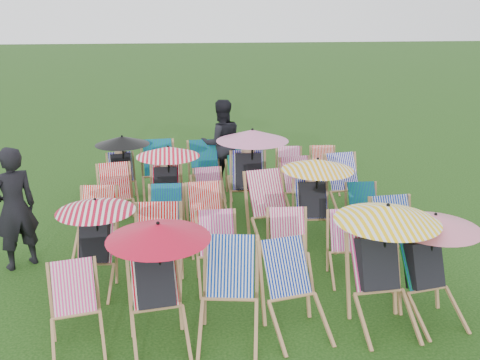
{
  "coord_description": "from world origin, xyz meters",
  "views": [
    {
      "loc": [
        -0.9,
        -7.27,
        3.39
      ],
      "look_at": [
        0.04,
        0.42,
        0.9
      ],
      "focal_mm": 40.0,
      "sensor_mm": 36.0,
      "label": 1
    }
  ],
  "objects": [
    {
      "name": "ground",
      "position": [
        0.0,
        0.0,
        0.0
      ],
      "size": [
        100.0,
        100.0,
        0.0
      ],
      "primitive_type": "plane",
      "color": "black",
      "rests_on": "ground"
    },
    {
      "name": "deckchair_0",
      "position": [
        -2.0,
        -2.27,
        0.42
      ],
      "size": [
        0.69,
        0.85,
        0.83
      ],
      "rotation": [
        0.0,
        0.0,
        0.19
      ],
      "color": "#A4774C",
      "rests_on": "ground"
    },
    {
      "name": "deckchair_1",
      "position": [
        -1.15,
        -2.24,
        0.68
      ],
      "size": [
        1.09,
        1.17,
        1.29
      ],
      "rotation": [
        0.0,
        0.0,
        0.14
      ],
      "color": "#A4774C",
      "rests_on": "ground"
    },
    {
      "name": "deckchair_2",
      "position": [
        -0.4,
        -2.26,
        0.5
      ],
      "size": [
        0.8,
        1.01,
        1.0
      ],
      "rotation": [
        0.0,
        0.0,
        -0.16
      ],
      "color": "#A4774C",
      "rests_on": "ground"
    },
    {
      "name": "deckchair_3",
      "position": [
        0.32,
        -2.26,
        0.47
      ],
      "size": [
        0.78,
        0.97,
        0.94
      ],
      "rotation": [
        0.0,
        0.0,
        0.2
      ],
      "color": "#A4774C",
      "rests_on": "ground"
    },
    {
      "name": "deckchair_4",
      "position": [
        1.3,
        -2.22,
        0.72
      ],
      "size": [
        1.15,
        1.21,
        1.37
      ],
      "rotation": [
        0.0,
        0.0,
        0.06
      ],
      "color": "#A4774C",
      "rests_on": "ground"
    },
    {
      "name": "deckchair_5",
      "position": [
        1.89,
        -2.17,
        0.64
      ],
      "size": [
        1.03,
        1.11,
        1.22
      ],
      "rotation": [
        0.0,
        0.0,
        0.17
      ],
      "color": "#A4774C",
      "rests_on": "ground"
    },
    {
      "name": "deckchair_6",
      "position": [
        -1.97,
        -1.02,
        0.61
      ],
      "size": [
        0.98,
        1.03,
        1.16
      ],
      "rotation": [
        0.0,
        0.0,
        -0.1
      ],
      "color": "#A4774C",
      "rests_on": "ground"
    },
    {
      "name": "deckchair_7",
      "position": [
        -1.19,
        -1.1,
        0.5
      ],
      "size": [
        0.71,
        0.96,
        1.0
      ],
      "rotation": [
        0.0,
        0.0,
        -0.06
      ],
      "color": "#A4774C",
      "rests_on": "ground"
    },
    {
      "name": "deckchair_8",
      "position": [
        -0.42,
        -1.09,
        0.44
      ],
      "size": [
        0.58,
        0.81,
        0.87
      ],
      "rotation": [
        0.0,
        0.0,
        0.01
      ],
      "color": "#A4774C",
      "rests_on": "ground"
    },
    {
      "name": "deckchair_9",
      "position": [
        0.5,
        -1.12,
        0.44
      ],
      "size": [
        0.63,
        0.84,
        0.87
      ],
      "rotation": [
        0.0,
        0.0,
        -0.07
      ],
      "color": "#A4774C",
      "rests_on": "ground"
    },
    {
      "name": "deckchair_10",
      "position": [
        1.29,
        -1.13,
        0.41
      ],
      "size": [
        0.62,
        0.81,
        0.82
      ],
      "rotation": [
        0.0,
        0.0,
        -0.11
      ],
      "color": "#A4774C",
      "rests_on": "ground"
    },
    {
      "name": "deckchair_11",
      "position": [
        1.98,
        -1.16,
        0.49
      ],
      "size": [
        0.7,
        0.94,
        0.98
      ],
      "rotation": [
        0.0,
        0.0,
        0.07
      ],
      "color": "#A4774C",
      "rests_on": "ground"
    },
    {
      "name": "deckchair_12",
      "position": [
        -2.11,
        0.06,
        0.45
      ],
      "size": [
        0.67,
        0.87,
        0.89
      ],
      "rotation": [
        0.0,
        0.0,
        -0.1
      ],
      "color": "#A4774C",
      "rests_on": "ground"
    },
    {
      "name": "deckchair_13",
      "position": [
        -1.09,
        0.08,
        0.44
      ],
      "size": [
        0.61,
        0.83,
        0.87
      ],
      "rotation": [
        0.0,
        0.0,
        -0.04
      ],
      "color": "#A4774C",
      "rests_on": "ground"
    },
    {
      "name": "deckchair_14",
      "position": [
        -0.49,
        0.04,
        0.45
      ],
      "size": [
        0.65,
        0.87,
        0.9
      ],
      "rotation": [
        0.0,
        0.0,
        0.08
      ],
      "color": "#A4774C",
      "rests_on": "ground"
    },
    {
      "name": "deckchair_15",
      "position": [
        0.49,
        0.05,
        0.52
      ],
      "size": [
        0.85,
        1.06,
        1.03
      ],
      "rotation": [
        0.0,
        0.0,
        0.2
      ],
      "color": "#A4774C",
      "rests_on": "ground"
    },
    {
      "name": "deckchair_16",
      "position": [
        1.11,
        0.03,
        0.67
      ],
      "size": [
        1.08,
        1.13,
        1.28
      ],
      "rotation": [
        0.0,
        0.0,
        -0.07
      ],
      "color": "#A4774C",
      "rests_on": "ground"
    },
    {
      "name": "deckchair_17",
      "position": [
        1.92,
        0.02,
        0.41
      ],
      "size": [
        0.57,
        0.77,
        0.81
      ],
      "rotation": [
        0.0,
        0.0,
        -0.04
      ],
      "color": "#A4774C",
      "rests_on": "ground"
    },
    {
      "name": "deckchair_18",
      "position": [
        -1.91,
        1.16,
        0.46
      ],
      "size": [
        0.74,
        0.94,
        0.92
      ],
      "rotation": [
        0.0,
        0.0,
        0.16
      ],
      "color": "#A4774C",
      "rests_on": "ground"
    },
    {
      "name": "deckchair_19",
      "position": [
        -1.09,
        1.2,
        0.65
      ],
      "size": [
        1.04,
        1.09,
        1.24
      ],
      "rotation": [
        0.0,
        0.0,
        -0.05
      ],
      "color": "#A4774C",
      "rests_on": "ground"
    },
    {
      "name": "deckchair_20",
      "position": [
        -0.36,
        1.12,
        0.41
      ],
      "size": [
        0.62,
        0.8,
        0.81
      ],
      "rotation": [
        0.0,
        0.0,
        0.11
      ],
      "color": "#A4774C",
      "rests_on": "ground"
    },
    {
      "name": "deckchair_21",
      "position": [
        0.32,
        1.32,
        0.77
      ],
      "size": [
        1.22,
        1.29,
        1.45
      ],
      "rotation": [
        0.0,
        0.0,
        -0.1
      ],
      "color": "#A4774C",
      "rests_on": "ground"
    },
    {
      "name": "deckchair_22",
      "position": [
        1.2,
        1.22,
        0.46
      ],
      "size": [
        0.7,
        0.9,
        0.92
      ],
      "rotation": [
        0.0,
        0.0,
        0.11
      ],
      "color": "#A4774C",
      "rests_on": "ground"
    },
    {
      "name": "deckchair_23",
      "position": [
        2.0,
        1.13,
        0.49
      ],
      "size": [
        0.73,
        0.96,
        0.97
      ],
      "rotation": [
        0.0,
        0.0,
        0.11
      ],
      "color": "#A4774C",
      "rests_on": "ground"
    },
    {
      "name": "deckchair_24",
      "position": [
        -1.91,
        2.33,
        0.62
      ],
      "size": [
        0.99,
        1.07,
        1.17
      ],
      "rotation": [
        0.0,
        0.0,
        0.15
      ],
      "color": "#A4774C",
      "rests_on": "ground"
    },
    {
      "name": "deckchair_25",
      "position": [
        -1.24,
        2.29,
        0.51
      ],
      "size": [
        0.75,
        0.99,
        1.03
      ],
      "rotation": [
        0.0,
        0.0,
        0.07
      ],
      "color": "#A4774C",
      "rests_on": "ground"
    },
    {
      "name": "deckchair_26",
      "position": [
        -0.37,
        2.34,
        0.49
      ],
      "size": [
        0.72,
        0.96,
        0.99
      ],
      "rotation": [
        0.0,
        0.0,
        0.08
      ],
      "color": "#A4774C",
      "rests_on": "ground"
    },
    {
      "name": "deckchair_27",
      "position": [
        0.31,
        2.33,
        0.45
      ],
      "size": [
        0.64,
        0.86,
        0.89
      ],
      "rotation": [
        0.0,
        0.0,
        0.06
      ],
      "color": "#A4774C",
      "rests_on": "ground"
    },
    {
      "name": "deckchair_28",
      "position": [
        1.24,
        2.33,
        0.41
      ],
      "size": [
        0.63,
        0.82,
        0.83
      ],
      "rotation": [
        0.0,
        0.0,
        -0.12
      ],
      "color": "#A4774C",
      "rests_on": "ground"
    },
    {
      "name": "deckchair_29",
      "position": [
        1.93,
        2.35,
        0.41
      ],
      "size": [
        0.61,
        0.8,
        0.82
      ],
      "rotation": [
        0.0,
        0.0,
        -0.09
      ],
      "color": "#A4774C",
      "rests_on": "ground"
    },
    {
      "name": "person_left",
      "position": [
        -3.09,
        -0.28,
        0.85
      ],
      "size": [
        0.74,
        0.7,
        1.69
      ],
      "primitive_type": "imported",
      "rotation": [
        0.0,
        0.0,
        3.79
      ],
      "color": "black",
      "rests_on": "ground"
    },
    {
      "name": "person_rear",
      "position": [
        -0.03,
        2.88,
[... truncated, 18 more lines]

